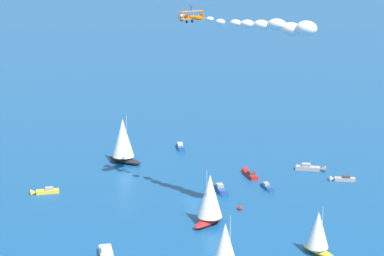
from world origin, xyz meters
The scene contains 16 objects.
ground_plane centered at (0.00, 0.00, 0.00)m, with size 2000.00×2000.00×0.00m, color navy.
motorboat_near_centre centered at (9.34, 0.41, 0.59)m, with size 4.67×7.68×2.18m.
motorboat_far_stbd centered at (23.40, 6.30, 0.60)m, with size 4.42×7.82×2.21m.
sailboat_inshore centered at (-18.85, -36.07, 5.28)m, with size 9.13×5.27×11.58m.
sailboat_offshore centered at (2.01, -39.57, 4.66)m, with size 4.50×7.98×10.20m.
motorboat_trailing centered at (-26.44, 25.64, 0.54)m, with size 7.03×4.34×2.00m.
sailboat_ahead centered at (-5.63, -14.21, 5.83)m, with size 10.27×6.78×12.76m.
motorboat_mid_cluster centered at (39.97, -10.83, 0.51)m, with size 5.96×5.65×1.90m.
motorboat_outer_ring_a centered at (40.14, -0.12, 0.63)m, with size 6.84×7.46×2.34m.
motorboat_outer_ring_b centered at (20.22, -4.49, 0.46)m, with size 3.45×6.04×1.71m.
sailboat_outer_ring_c centered at (2.82, 36.03, 6.46)m, with size 7.75×11.36×14.16m.
motorboat_outer_ring_d centered at (23.49, 37.58, 0.55)m, with size 4.84×7.03×2.03m.
marker_buoy centered at (5.34, -11.46, 0.39)m, with size 1.10×1.10×2.10m.
biplane_lead centered at (-0.05, 0.28, 43.84)m, with size 7.36×6.97×3.58m.
wingwalker_lead centered at (0.01, 0.31, 45.99)m, with size 1.49×0.35×1.53m.
smoke_trail_lead centered at (4.22, -24.20, 43.70)m, with size 7.25×29.53×3.44m.
Camera 1 is at (-100.85, -137.06, 62.16)m, focal length 70.55 mm.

